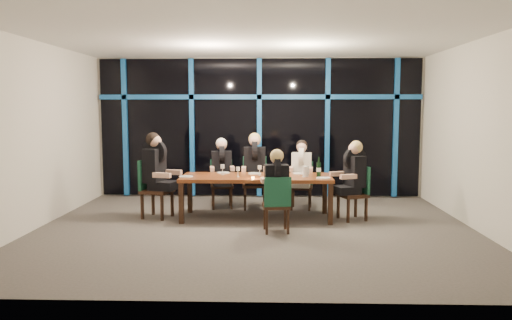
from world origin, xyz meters
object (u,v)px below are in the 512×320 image
at_px(chair_near_mid, 277,201).
at_px(diner_far_right, 301,164).
at_px(chair_end_right, 357,190).
at_px(diner_far_left, 222,163).
at_px(diner_end_left, 156,163).
at_px(chair_far_left, 222,181).
at_px(dining_table, 256,180).
at_px(water_pitcher, 306,172).
at_px(chair_far_mid, 255,179).
at_px(chair_far_right, 302,182).
at_px(diner_end_right, 353,169).
at_px(chair_end_left, 152,185).
at_px(wine_bottle, 319,169).
at_px(diner_far_mid, 255,160).
at_px(diner_near_mid, 276,178).

relative_size(chair_near_mid, diner_far_right, 1.01).
relative_size(chair_end_right, diner_far_left, 1.04).
bearing_deg(diner_end_left, chair_far_left, -30.56).
height_order(dining_table, diner_far_right, diner_far_right).
height_order(chair_far_left, water_pitcher, water_pitcher).
distance_m(chair_far_mid, chair_far_right, 0.91).
relative_size(diner_end_right, water_pitcher, 4.87).
relative_size(chair_far_left, diner_end_right, 1.01).
height_order(chair_end_right, water_pitcher, water_pitcher).
xyz_separation_m(chair_far_right, chair_end_left, (-2.68, -0.91, 0.07)).
relative_size(chair_far_left, diner_far_left, 1.03).
bearing_deg(chair_far_left, wine_bottle, -39.70).
bearing_deg(chair_far_right, chair_near_mid, -96.78).
distance_m(chair_far_right, chair_end_left, 2.83).
distance_m(dining_table, diner_far_left, 1.17).
bearing_deg(chair_far_right, diner_far_mid, -167.44).
distance_m(chair_far_right, diner_far_left, 1.59).
height_order(chair_far_left, diner_end_left, diner_end_left).
height_order(chair_near_mid, diner_end_left, diner_end_left).
height_order(chair_far_mid, chair_end_left, chair_end_left).
relative_size(chair_far_mid, diner_near_mid, 1.15).
bearing_deg(dining_table, chair_far_mid, 93.73).
bearing_deg(chair_end_left, diner_far_mid, -49.33).
bearing_deg(diner_far_left, chair_far_left, 90.00).
height_order(diner_far_mid, diner_far_right, diner_far_mid).
relative_size(chair_far_left, diner_far_mid, 0.95).
relative_size(chair_far_mid, chair_end_left, 0.97).
bearing_deg(chair_end_right, chair_end_left, -111.88).
relative_size(diner_far_right, water_pitcher, 4.69).
xyz_separation_m(diner_far_mid, water_pitcher, (0.91, -0.95, -0.10)).
height_order(diner_far_right, water_pitcher, diner_far_right).
relative_size(chair_far_left, diner_far_right, 1.05).
relative_size(dining_table, chair_end_right, 2.78).
xyz_separation_m(diner_end_left, water_pitcher, (2.60, -0.09, -0.14)).
height_order(dining_table, diner_far_left, diner_far_left).
bearing_deg(diner_end_right, wine_bottle, -110.00).
distance_m(chair_end_right, diner_far_right, 1.31).
xyz_separation_m(diner_far_left, diner_far_right, (1.53, -0.06, -0.02)).
distance_m(chair_end_left, diner_far_right, 2.81).
bearing_deg(diner_end_right, chair_far_mid, -141.07).
bearing_deg(wine_bottle, water_pitcher, -173.45).
bearing_deg(chair_end_right, chair_far_right, -158.23).
height_order(chair_end_right, diner_far_left, diner_far_left).
bearing_deg(diner_end_left, wine_bottle, -75.78).
relative_size(chair_far_left, chair_far_right, 1.02).
height_order(chair_near_mid, water_pitcher, water_pitcher).
relative_size(chair_far_right, diner_end_right, 0.99).
distance_m(chair_far_right, wine_bottle, 1.10).
bearing_deg(diner_far_left, water_pitcher, -42.13).
relative_size(chair_near_mid, diner_far_mid, 0.92).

